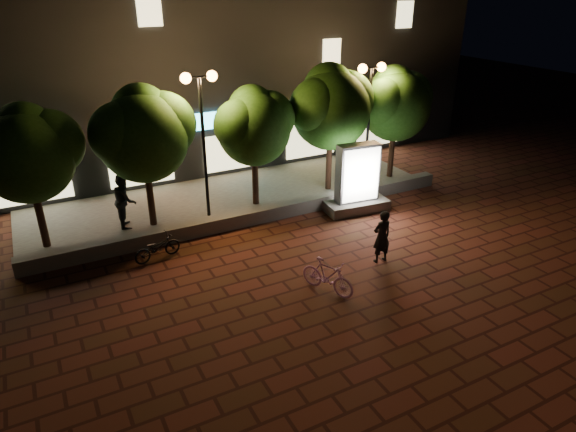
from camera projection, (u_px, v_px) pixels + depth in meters
ground at (315, 272)px, 15.15m from camera, size 80.00×80.00×0.00m
retaining_wall at (259, 215)px, 18.25m from camera, size 16.00×0.45×0.50m
sidewalk at (233, 197)px, 20.34m from camera, size 16.00×5.00×0.08m
building_block at (176, 51)px, 23.45m from camera, size 28.00×8.12×11.30m
tree_far_left at (27, 151)px, 15.21m from camera, size 3.36×2.80×4.63m
tree_left at (143, 131)px, 16.62m from camera, size 3.60×3.00×4.89m
tree_mid at (254, 124)px, 18.40m from camera, size 3.24×2.70×4.50m
tree_right at (331, 105)px, 19.65m from camera, size 3.72×3.10×5.07m
tree_far_right at (396, 101)px, 21.08m from camera, size 3.48×2.90×4.76m
street_lamp_left at (201, 109)px, 16.98m from camera, size 1.26×0.36×5.18m
street_lamp_right at (370, 93)px, 19.99m from camera, size 1.26×0.36×4.98m
ad_kiosk at (357, 184)px, 18.85m from camera, size 2.51×1.44×2.60m
scooter_pink at (328, 276)px, 13.99m from camera, size 1.13×1.72×1.01m
rider at (382, 237)px, 15.39m from camera, size 0.63×0.42×1.71m
scooter_parked at (157, 248)px, 15.72m from camera, size 1.59×0.82×0.80m
pedestrian at (125, 200)px, 17.47m from camera, size 0.86×1.04×1.93m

